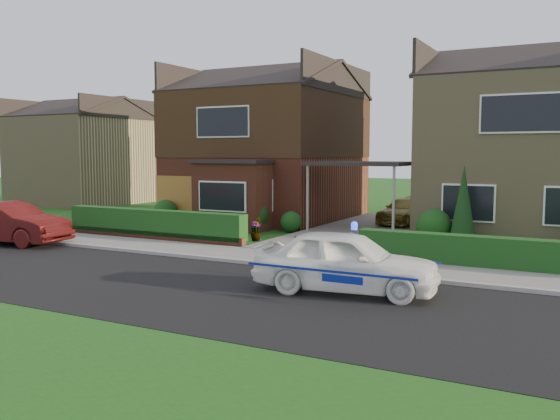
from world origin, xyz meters
The scene contains 25 objects.
ground centered at (0.00, 0.00, 0.00)m, with size 120.00×120.00×0.00m, color #164512.
road centered at (0.00, 0.00, 0.00)m, with size 60.00×6.00×0.02m, color black.
kerb centered at (0.00, 3.05, 0.06)m, with size 60.00×0.16×0.12m, color #9E9993.
sidewalk centered at (0.00, 4.10, 0.05)m, with size 60.00×2.00×0.10m, color slate.
grass_verge centered at (0.00, -5.00, 0.00)m, with size 60.00×4.00×0.01m, color #164512.
driveway centered at (0.00, 11.00, 0.06)m, with size 3.80×12.00×0.12m, color #666059.
house_left centered at (-5.78, 13.90, 3.81)m, with size 7.50×9.53×7.25m.
house_right centered at (5.80, 13.99, 3.66)m, with size 7.50×8.06×7.25m.
carport_link centered at (0.00, 10.95, 2.66)m, with size 3.80×3.00×2.77m.
garage_door centered at (-8.25, 9.96, 1.05)m, with size 2.20×0.10×2.10m, color brown.
dwarf_wall centered at (-5.80, 5.30, 0.18)m, with size 7.70×0.25×0.36m, color brown.
hedge_left centered at (-5.80, 5.45, 0.00)m, with size 7.50×0.55×0.90m, color #103313.
hedge_right centered at (5.80, 5.35, 0.00)m, with size 7.50×0.55×0.80m, color #103313.
shrub_left_far centered at (-8.50, 9.50, 0.54)m, with size 1.08×1.08×1.08m, color #103313.
shrub_left_mid centered at (-4.00, 9.30, 0.66)m, with size 1.32×1.32×1.32m, color #103313.
shrub_left_near centered at (-2.40, 9.60, 0.42)m, with size 0.84×0.84×0.84m, color #103313.
shrub_right_near centered at (3.20, 9.40, 0.60)m, with size 1.20×1.20×1.20m, color #103313.
conifer_a centered at (4.20, 9.20, 1.30)m, with size 0.90×0.90×2.60m, color black.
neighbour_left centered at (-20.00, 16.00, 2.60)m, with size 6.50×7.00×5.20m, color #9D8860.
police_car centered at (3.19, 1.20, 0.70)m, with size 3.77×4.27×1.56m.
driveway_car centered at (1.00, 13.66, 0.65)m, with size 1.49×3.66×1.06m, color brown.
street_car centered at (-9.53, 2.40, 0.71)m, with size 4.32×1.51×1.42m, color #490F0F.
potted_plant_a centered at (-9.00, 8.52, 0.38)m, with size 0.40×0.27×0.76m, color gray.
potted_plant_b centered at (-3.35, 8.47, 0.34)m, with size 0.30×0.37×0.67m, color gray.
potted_plant_c centered at (-2.50, 7.01, 0.35)m, with size 0.39×0.39×0.69m, color gray.
Camera 1 is at (7.94, -10.95, 3.11)m, focal length 38.00 mm.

